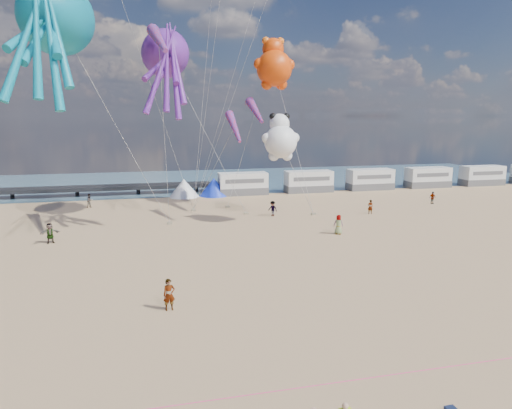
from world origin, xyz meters
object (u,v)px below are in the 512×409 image
(beachgoer_1, at_px, (90,201))
(windsock_left, at_px, (159,40))
(motorhome_1, at_px, (309,181))
(motorhome_3, at_px, (428,177))
(kite_teddy_orange, at_px, (274,68))
(sandbag_b, at_px, (246,213))
(standing_person, at_px, (169,295))
(beachgoer_0, at_px, (339,225))
(beachgoer_5, at_px, (370,207))
(sandbag_c, at_px, (313,214))
(kite_octopus_purple, at_px, (165,54))
(motorhome_0, at_px, (243,184))
(beachgoer_4, at_px, (50,233))
(windsock_right, at_px, (234,127))
(windsock_mid, at_px, (255,111))
(sandbag_a, at_px, (170,223))
(kite_octopus_teal, at_px, (57,18))
(kite_panda, at_px, (281,142))
(beachgoer_3, at_px, (432,198))
(beachgoer_2, at_px, (273,209))
(tent_blue, at_px, (214,187))
(sandbag_d, at_px, (228,207))
(sandbag_e, at_px, (193,210))
(tent_white, at_px, (184,188))
(motorhome_2, at_px, (370,179))

(beachgoer_1, bearing_deg, windsock_left, -100.76)
(motorhome_1, height_order, motorhome_3, same)
(beachgoer_1, relative_size, kite_teddy_orange, 0.24)
(sandbag_b, relative_size, windsock_left, 0.06)
(standing_person, relative_size, beachgoer_0, 1.00)
(beachgoer_1, distance_m, beachgoer_5, 32.26)
(sandbag_c, relative_size, kite_octopus_purple, 0.04)
(motorhome_0, xyz_separation_m, beachgoer_4, (-20.81, -20.19, -0.63))
(windsock_right, bearing_deg, beachgoer_5, -1.25)
(motorhome_1, relative_size, windsock_left, 0.82)
(sandbag_b, distance_m, windsock_mid, 11.08)
(standing_person, bearing_deg, motorhome_0, 63.78)
(beachgoer_5, distance_m, sandbag_a, 21.73)
(sandbag_c, bearing_deg, motorhome_0, 107.95)
(kite_octopus_teal, relative_size, kite_panda, 2.21)
(beachgoer_4, xyz_separation_m, windsock_mid, (19.74, 8.15, 10.24))
(standing_person, distance_m, beachgoer_1, 32.36)
(kite_octopus_teal, height_order, kite_panda, kite_octopus_teal)
(motorhome_0, height_order, beachgoer_3, motorhome_0)
(beachgoer_2, bearing_deg, beachgoer_3, 51.54)
(motorhome_1, xyz_separation_m, windsock_right, (-13.58, -15.74, 8.01))
(sandbag_c, distance_m, kite_octopus_teal, 30.25)
(tent_blue, bearing_deg, windsock_mid, -76.31)
(motorhome_1, distance_m, windsock_mid, 18.68)
(sandbag_d, height_order, sandbag_e, same)
(standing_person, bearing_deg, tent_white, 75.84)
(motorhome_3, distance_m, sandbag_b, 33.30)
(sandbag_a, bearing_deg, beachgoer_4, -155.46)
(kite_octopus_purple, relative_size, windsock_mid, 2.15)
(motorhome_1, relative_size, windsock_right, 1.22)
(motorhome_1, height_order, kite_octopus_teal, kite_octopus_teal)
(tent_white, bearing_deg, kite_octopus_teal, -114.92)
(sandbag_d, bearing_deg, motorhome_2, 20.66)
(tent_blue, height_order, kite_panda, kite_panda)
(beachgoer_1, relative_size, sandbag_d, 3.26)
(standing_person, distance_m, windsock_left, 22.63)
(motorhome_0, bearing_deg, sandbag_a, -124.44)
(tent_blue, xyz_separation_m, beachgoer_2, (4.34, -14.17, -0.39))
(motorhome_1, bearing_deg, sandbag_c, -107.73)
(beachgoer_2, bearing_deg, tent_white, 166.10)
(windsock_left, bearing_deg, kite_panda, 4.69)
(sandbag_c, distance_m, windsock_mid, 12.75)
(sandbag_c, distance_m, windsock_right, 12.95)
(tent_blue, xyz_separation_m, beachgoer_1, (-15.35, -4.84, -0.38))
(beachgoer_1, bearing_deg, beachgoer_3, -48.81)
(kite_octopus_purple, bearing_deg, standing_person, -78.41)
(windsock_right, bearing_deg, windsock_mid, 49.17)
(motorhome_0, distance_m, beachgoer_2, 14.19)
(beachgoer_5, relative_size, sandbag_c, 3.18)
(motorhome_1, bearing_deg, standing_person, -120.25)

